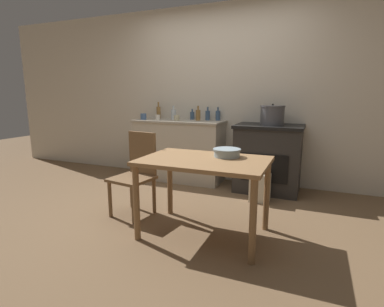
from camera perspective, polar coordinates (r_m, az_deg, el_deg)
ground_plane at (r=3.32m, az=-3.41°, el=-11.64°), size 14.00×14.00×0.00m
wall_back at (r=4.53m, az=5.38°, el=11.04°), size 8.00×0.07×2.55m
counter_cabinet at (r=4.54m, az=-2.44°, el=0.66°), size 1.35×0.54×0.91m
stove at (r=4.12m, az=14.27°, el=-0.85°), size 0.87×0.62×0.89m
work_table at (r=2.69m, az=2.34°, el=-3.11°), size 1.12×0.75×0.72m
chair at (r=3.29m, az=-10.57°, el=-3.46°), size 0.46×0.46×0.89m
flour_sack at (r=3.75m, az=12.80°, el=-6.38°), size 0.24×0.17×0.34m
stock_pot at (r=4.02m, az=15.04°, el=7.05°), size 0.31×0.31×0.27m
mixing_bowl_large at (r=2.77m, az=6.65°, el=0.25°), size 0.26×0.26×0.08m
bottle_far_left at (r=4.60m, az=-3.53°, el=7.50°), size 0.08×0.08×0.21m
bottle_left at (r=4.77m, az=-6.39°, el=7.82°), size 0.06×0.06×0.26m
bottle_mid_left at (r=4.44m, az=4.96°, el=7.26°), size 0.07×0.07×0.19m
bottle_center_left at (r=4.57m, az=0.05°, el=7.26°), size 0.06×0.06×0.16m
bottle_center at (r=4.46m, az=3.01°, el=7.30°), size 0.07×0.07×0.19m
bottle_center_right at (r=4.41m, az=1.17°, el=7.37°), size 0.07×0.07×0.21m
cup_mid_right at (r=4.64m, az=-9.23°, el=6.96°), size 0.09×0.09×0.09m
cup_right at (r=4.41m, az=-2.94°, el=6.80°), size 0.08×0.08×0.08m
cup_far_right at (r=4.46m, az=-6.54°, el=6.81°), size 0.07×0.07×0.08m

